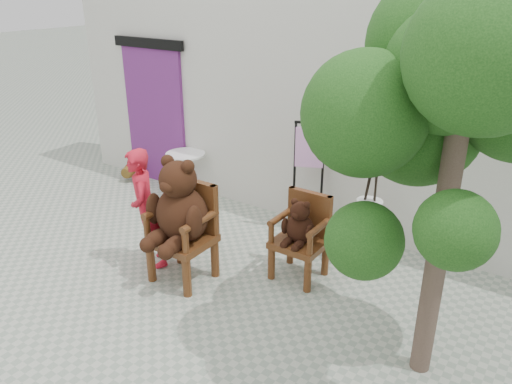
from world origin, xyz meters
TOP-DOWN VIEW (x-y plane):
  - ground_plane at (0.00, 0.00)m, footprint 60.00×60.00m
  - back_wall at (0.00, 3.10)m, footprint 9.00×1.00m
  - doorway at (-3.00, 2.58)m, footprint 1.40×0.11m
  - chair_big at (-0.64, 0.54)m, footprint 0.72×0.76m
  - chair_small at (0.42, 1.33)m, footprint 0.56×0.51m
  - person at (-1.17, 0.57)m, footprint 0.60×0.62m
  - cafe_table at (-2.17, 2.33)m, footprint 0.60×0.60m
  - display_stand at (-0.06, 2.35)m, footprint 0.55×0.50m
  - stool_bucket at (0.93, 2.00)m, footprint 0.32×0.32m
  - tree at (1.89, 0.79)m, footprint 1.97×1.93m
  - potted_plant at (-3.40, 2.35)m, footprint 0.45×0.41m

SIDE VIEW (x-z plane):
  - ground_plane at x=0.00m, z-range 0.00..0.00m
  - potted_plant at x=-3.40m, z-range 0.00..0.42m
  - cafe_table at x=-2.17m, z-range 0.09..0.79m
  - chair_small at x=0.42m, z-range 0.09..1.07m
  - display_stand at x=-0.06m, z-range -0.17..1.34m
  - stool_bucket at x=0.93m, z-range -0.08..1.37m
  - person at x=-1.17m, z-range 0.00..1.43m
  - chair_big at x=-0.64m, z-range 0.08..1.53m
  - doorway at x=-3.00m, z-range 0.00..2.33m
  - back_wall at x=0.00m, z-range 0.00..3.00m
  - tree at x=1.89m, z-range 0.77..4.06m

